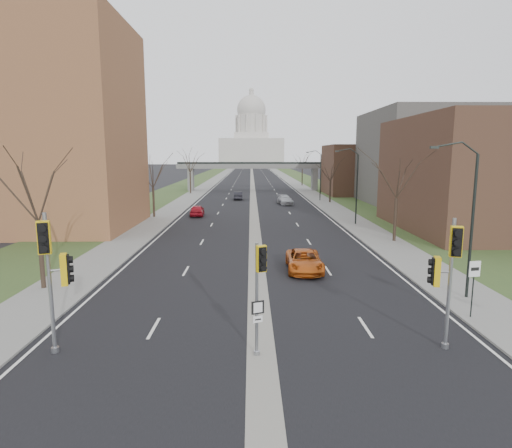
{
  "coord_description": "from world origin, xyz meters",
  "views": [
    {
      "loc": [
        -0.41,
        -17.11,
        8.09
      ],
      "look_at": [
        -0.08,
        10.98,
        3.52
      ],
      "focal_mm": 30.0,
      "sensor_mm": 36.0,
      "label": 1
    }
  ],
  "objects_px": {
    "signal_pole_median": "(259,280)",
    "car_left_near": "(197,210)",
    "signal_pole_left": "(53,263)",
    "speed_limit_sign": "(474,279)",
    "car_right_near": "(304,261)",
    "car_right_mid": "(285,200)",
    "signal_pole_right": "(447,265)",
    "car_left_far": "(238,196)"
  },
  "relations": [
    {
      "from": "speed_limit_sign",
      "to": "car_right_near",
      "type": "relative_size",
      "value": 0.55
    },
    {
      "from": "signal_pole_right",
      "to": "speed_limit_sign",
      "type": "bearing_deg",
      "value": 61.99
    },
    {
      "from": "speed_limit_sign",
      "to": "signal_pole_left",
      "type": "bearing_deg",
      "value": 179.21
    },
    {
      "from": "car_left_near",
      "to": "car_right_mid",
      "type": "distance_m",
      "value": 18.36
    },
    {
      "from": "signal_pole_left",
      "to": "signal_pole_right",
      "type": "xyz_separation_m",
      "value": [
        15.81,
        0.18,
        -0.19
      ]
    },
    {
      "from": "car_left_near",
      "to": "speed_limit_sign",
      "type": "bearing_deg",
      "value": 113.05
    },
    {
      "from": "signal_pole_right",
      "to": "speed_limit_sign",
      "type": "height_order",
      "value": "signal_pole_right"
    },
    {
      "from": "car_right_near",
      "to": "car_left_far",
      "type": "bearing_deg",
      "value": 98.71
    },
    {
      "from": "signal_pole_median",
      "to": "car_left_far",
      "type": "xyz_separation_m",
      "value": [
        -2.66,
        61.41,
        -2.54
      ]
    },
    {
      "from": "signal_pole_median",
      "to": "car_left_near",
      "type": "bearing_deg",
      "value": 78.85
    },
    {
      "from": "signal_pole_left",
      "to": "car_right_near",
      "type": "height_order",
      "value": "signal_pole_left"
    },
    {
      "from": "car_left_far",
      "to": "signal_pole_left",
      "type": "bearing_deg",
      "value": 83.02
    },
    {
      "from": "car_left_far",
      "to": "car_right_near",
      "type": "height_order",
      "value": "car_right_near"
    },
    {
      "from": "signal_pole_median",
      "to": "speed_limit_sign",
      "type": "relative_size",
      "value": 1.64
    },
    {
      "from": "car_right_near",
      "to": "car_right_mid",
      "type": "distance_m",
      "value": 40.63
    },
    {
      "from": "car_right_near",
      "to": "car_left_near",
      "type": "bearing_deg",
      "value": 113.3
    },
    {
      "from": "signal_pole_right",
      "to": "car_left_near",
      "type": "height_order",
      "value": "signal_pole_right"
    },
    {
      "from": "signal_pole_left",
      "to": "speed_limit_sign",
      "type": "height_order",
      "value": "signal_pole_left"
    },
    {
      "from": "speed_limit_sign",
      "to": "car_right_near",
      "type": "height_order",
      "value": "speed_limit_sign"
    },
    {
      "from": "signal_pole_left",
      "to": "signal_pole_median",
      "type": "xyz_separation_m",
      "value": [
        8.17,
        -0.45,
        -0.57
      ]
    },
    {
      "from": "signal_pole_left",
      "to": "car_right_near",
      "type": "relative_size",
      "value": 1.12
    },
    {
      "from": "signal_pole_median",
      "to": "car_right_mid",
      "type": "height_order",
      "value": "signal_pole_median"
    },
    {
      "from": "signal_pole_median",
      "to": "car_right_near",
      "type": "distance_m",
      "value": 13.71
    },
    {
      "from": "car_left_near",
      "to": "car_left_far",
      "type": "xyz_separation_m",
      "value": [
        4.85,
        20.99,
        -0.03
      ]
    },
    {
      "from": "signal_pole_left",
      "to": "car_left_far",
      "type": "relative_size",
      "value": 1.34
    },
    {
      "from": "car_left_near",
      "to": "car_right_near",
      "type": "xyz_separation_m",
      "value": [
        10.93,
        -27.4,
        -0.03
      ]
    },
    {
      "from": "signal_pole_left",
      "to": "signal_pole_right",
      "type": "bearing_deg",
      "value": -17.29
    },
    {
      "from": "speed_limit_sign",
      "to": "car_left_near",
      "type": "distance_m",
      "value": 40.71
    },
    {
      "from": "car_left_near",
      "to": "signal_pole_right",
      "type": "bearing_deg",
      "value": 107.46
    },
    {
      "from": "speed_limit_sign",
      "to": "car_right_mid",
      "type": "relative_size",
      "value": 0.57
    },
    {
      "from": "car_left_near",
      "to": "car_right_near",
      "type": "height_order",
      "value": "car_left_near"
    },
    {
      "from": "car_left_near",
      "to": "car_right_mid",
      "type": "relative_size",
      "value": 0.88
    },
    {
      "from": "car_right_near",
      "to": "signal_pole_left",
      "type": "bearing_deg",
      "value": -131.12
    },
    {
      "from": "speed_limit_sign",
      "to": "car_left_near",
      "type": "xyz_separation_m",
      "value": [
        -18.11,
        36.44,
        -1.33
      ]
    },
    {
      "from": "car_left_near",
      "to": "signal_pole_left",
      "type": "bearing_deg",
      "value": 85.68
    },
    {
      "from": "signal_pole_left",
      "to": "car_left_near",
      "type": "relative_size",
      "value": 1.32
    },
    {
      "from": "signal_pole_median",
      "to": "car_left_near",
      "type": "xyz_separation_m",
      "value": [
        -7.51,
        40.43,
        -2.51
      ]
    },
    {
      "from": "car_left_far",
      "to": "car_right_near",
      "type": "xyz_separation_m",
      "value": [
        6.08,
        -48.39,
        0.0
      ]
    },
    {
      "from": "speed_limit_sign",
      "to": "car_right_near",
      "type": "bearing_deg",
      "value": 116.98
    },
    {
      "from": "car_right_near",
      "to": "car_right_mid",
      "type": "xyz_separation_m",
      "value": [
        1.85,
        40.59,
        0.0
      ]
    },
    {
      "from": "signal_pole_left",
      "to": "signal_pole_median",
      "type": "bearing_deg",
      "value": -21.08
    },
    {
      "from": "signal_pole_left",
      "to": "speed_limit_sign",
      "type": "distance_m",
      "value": 19.18
    }
  ]
}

